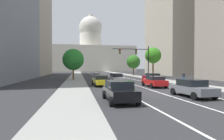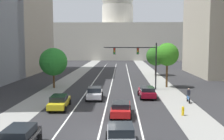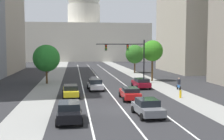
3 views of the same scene
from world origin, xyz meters
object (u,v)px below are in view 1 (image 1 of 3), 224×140
at_px(car_white, 116,78).
at_px(street_tree_far_right, 153,55).
at_px(car_gray, 192,88).
at_px(street_tree_mid_left, 73,60).
at_px(car_red, 154,81).
at_px(cyclist, 184,77).
at_px(car_crimson, 152,77).
at_px(capitol_building, 91,54).
at_px(car_black, 119,91).
at_px(car_yellow, 100,80).
at_px(traffic_signal_mast, 138,56).
at_px(fire_hydrant, 195,82).
at_px(street_tree_mid_right, 133,62).

bearing_deg(car_white, street_tree_far_right, -50.81).
relative_size(car_gray, street_tree_mid_left, 0.69).
bearing_deg(car_white, car_red, -159.24).
relative_size(cyclist, street_tree_mid_left, 0.27).
height_order(car_crimson, car_gray, car_gray).
distance_m(capitol_building, street_tree_mid_left, 79.30).
distance_m(car_black, street_tree_mid_left, 25.16).
xyz_separation_m(car_red, street_tree_mid_left, (-10.58, 15.91, 3.36)).
height_order(car_yellow, car_black, car_black).
bearing_deg(traffic_signal_mast, car_gray, -97.08).
relative_size(car_crimson, car_white, 1.05).
xyz_separation_m(car_red, traffic_signal_mast, (2.83, 14.96, 4.22)).
distance_m(car_red, fire_hydrant, 6.04).
relative_size(capitol_building, car_gray, 12.40).
bearing_deg(traffic_signal_mast, car_white, -130.21).
xyz_separation_m(fire_hydrant, cyclist, (1.96, 5.77, 0.39)).
bearing_deg(street_tree_mid_left, car_yellow, -73.33).
bearing_deg(car_white, car_gray, -170.50).
relative_size(capitol_building, street_tree_mid_right, 8.39).
xyz_separation_m(traffic_signal_mast, cyclist, (5.16, -8.88, -4.11)).
height_order(capitol_building, cyclist, capitol_building).
relative_size(capitol_building, car_black, 12.11).
bearing_deg(car_white, cyclist, -100.65).
bearing_deg(car_black, street_tree_mid_left, 8.60).
bearing_deg(traffic_signal_mast, car_black, -111.77).
bearing_deg(street_tree_mid_right, traffic_signal_mast, -104.72).
height_order(cyclist, street_tree_mid_right, street_tree_mid_right).
distance_m(cyclist, street_tree_far_right, 11.92).
height_order(car_white, street_tree_mid_right, street_tree_mid_right).
height_order(fire_hydrant, street_tree_far_right, street_tree_far_right).
height_order(car_white, traffic_signal_mast, traffic_signal_mast).
relative_size(car_gray, street_tree_mid_right, 0.68).
bearing_deg(car_red, street_tree_far_right, -21.84).
xyz_separation_m(car_black, fire_hydrant, (12.65, 9.02, -0.35)).
relative_size(street_tree_mid_left, street_tree_mid_right, 0.98).
xyz_separation_m(car_crimson, street_tree_far_right, (3.97, 8.53, 4.45)).
bearing_deg(capitol_building, car_red, -89.00).
xyz_separation_m(car_red, street_tree_far_right, (7.29, 17.15, 4.48)).
xyz_separation_m(car_white, cyclist, (11.31, -1.61, 0.07)).
relative_size(car_crimson, street_tree_far_right, 0.63).
distance_m(car_gray, fire_hydrant, 10.14).
distance_m(cyclist, street_tree_mid_left, 21.27).
bearing_deg(car_crimson, street_tree_mid_right, -11.87).
bearing_deg(street_tree_mid_left, street_tree_mid_right, 43.29).
bearing_deg(car_crimson, fire_hydrant, -163.90).
bearing_deg(car_white, car_crimson, -84.59).
height_order(fire_hydrant, street_tree_mid_left, street_tree_mid_left).
bearing_deg(fire_hydrant, capitol_building, 94.67).
height_order(traffic_signal_mast, street_tree_far_right, traffic_signal_mast).
xyz_separation_m(traffic_signal_mast, street_tree_mid_left, (-13.42, 0.95, -0.86)).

